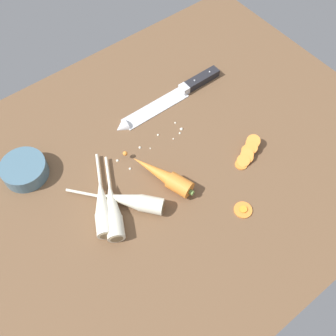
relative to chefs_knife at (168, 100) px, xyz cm
name	(u,v)px	position (x,y,z in cm)	size (l,w,h in cm)	color
ground_plane	(163,170)	(-13.93, -16.20, -2.65)	(120.00, 90.00, 4.00)	brown
chefs_knife	(168,100)	(0.00, 0.00, 0.00)	(34.72, 4.51, 4.18)	silver
whole_carrot	(163,175)	(-16.37, -19.47, 1.45)	(9.12, 19.85, 4.20)	orange
parsnip_front	(113,210)	(-30.94, -19.61, 1.33)	(12.11, 21.08, 4.00)	silver
parsnip_mid_left	(103,206)	(-32.33, -17.55, 1.33)	(12.16, 21.17, 4.00)	silver
parsnip_mid_right	(131,201)	(-26.40, -20.28, 1.33)	(16.97, 19.52, 4.00)	silver
carrot_slice_stack	(248,152)	(5.01, -26.62, 0.58)	(9.62, 5.88, 3.73)	orange
carrot_slice_stray_near	(243,210)	(-6.63, -37.33, -0.29)	(4.29, 4.29, 0.70)	orange
prep_bowl	(24,169)	(-41.96, 2.39, 1.50)	(11.00, 11.00, 4.00)	slate
mince_crumbs	(156,142)	(-11.21, -9.37, -0.30)	(19.81, 5.17, 0.88)	silver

